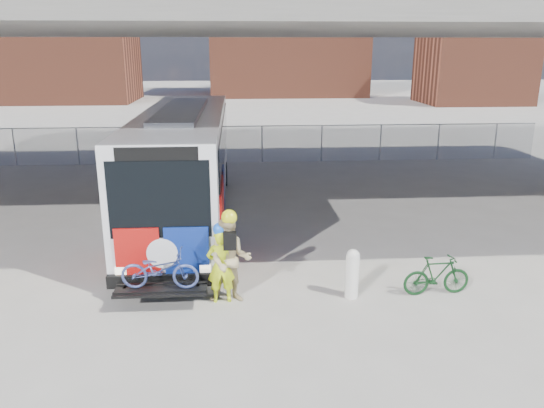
{
  "coord_description": "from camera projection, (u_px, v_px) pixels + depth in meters",
  "views": [
    {
      "loc": [
        -0.3,
        -14.13,
        5.54
      ],
      "look_at": [
        0.62,
        -0.85,
        1.6
      ],
      "focal_mm": 35.0,
      "sensor_mm": 36.0,
      "label": 1
    }
  ],
  "objects": [
    {
      "name": "ground",
      "position": [
        248.0,
        250.0,
        15.11
      ],
      "size": [
        160.0,
        160.0,
        0.0
      ],
      "primitive_type": "plane",
      "color": "#9E9991",
      "rests_on": "ground"
    },
    {
      "name": "bus",
      "position": [
        184.0,
        156.0,
        17.43
      ],
      "size": [
        2.67,
        12.91,
        3.69
      ],
      "color": "silver",
      "rests_on": "ground"
    },
    {
      "name": "overpass",
      "position": [
        243.0,
        15.0,
        17.08
      ],
      "size": [
        40.0,
        16.0,
        7.95
      ],
      "color": "#605E59",
      "rests_on": "ground"
    },
    {
      "name": "chainlink_fence",
      "position": [
        242.0,
        134.0,
        26.18
      ],
      "size": [
        30.0,
        0.06,
        30.0
      ],
      "color": "gray",
      "rests_on": "ground"
    },
    {
      "name": "brick_buildings",
      "position": [
        248.0,
        48.0,
        59.78
      ],
      "size": [
        54.0,
        22.0,
        12.0
      ],
      "color": "brown",
      "rests_on": "ground"
    },
    {
      "name": "bollard",
      "position": [
        352.0,
        272.0,
        12.08
      ],
      "size": [
        0.31,
        0.31,
        1.18
      ],
      "color": "silver",
      "rests_on": "ground"
    },
    {
      "name": "cyclist_hivis",
      "position": [
        221.0,
        264.0,
        11.8
      ],
      "size": [
        0.66,
        0.46,
        1.88
      ],
      "rotation": [
        0.0,
        0.0,
        3.23
      ],
      "color": "#E2FF1A",
      "rests_on": "ground"
    },
    {
      "name": "cyclist_tan",
      "position": [
        230.0,
        259.0,
        11.78
      ],
      "size": [
        0.99,
        0.79,
        2.17
      ],
      "rotation": [
        0.0,
        0.0,
        -0.04
      ],
      "color": "tan",
      "rests_on": "ground"
    },
    {
      "name": "bike_parked",
      "position": [
        437.0,
        275.0,
        12.25
      ],
      "size": [
        1.61,
        0.54,
        0.95
      ],
      "primitive_type": "imported",
      "rotation": [
        0.0,
        0.0,
        1.63
      ],
      "color": "#123919",
      "rests_on": "ground"
    }
  ]
}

